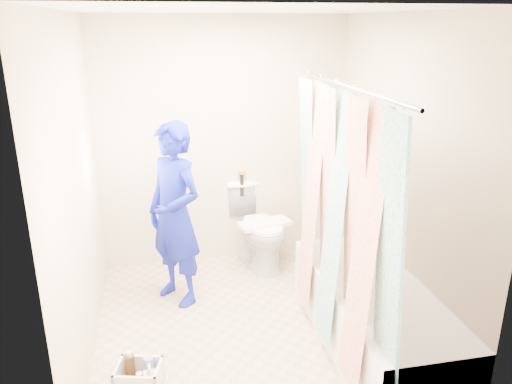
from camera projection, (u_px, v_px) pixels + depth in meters
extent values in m
plane|color=tan|center=(250.00, 326.00, 4.02)|extent=(2.60, 2.60, 0.00)
cube|color=white|center=(249.00, 10.00, 3.25)|extent=(2.40, 2.60, 0.02)
cube|color=#BEB492|center=(224.00, 144.00, 4.84)|extent=(2.40, 0.02, 2.40)
cube|color=#BEB492|center=(300.00, 266.00, 2.43)|extent=(2.40, 0.02, 2.40)
cube|color=#BEB492|center=(77.00, 196.00, 3.40)|extent=(0.02, 2.60, 2.40)
cube|color=#BEB492|center=(401.00, 175.00, 3.86)|extent=(0.02, 2.60, 2.40)
cube|color=white|center=(373.00, 316.00, 3.71)|extent=(0.70, 1.75, 0.50)
cube|color=white|center=(375.00, 291.00, 3.64)|extent=(0.58, 1.63, 0.06)
cylinder|color=silver|center=(344.00, 86.00, 3.10)|extent=(0.02, 1.90, 0.02)
cube|color=white|center=(336.00, 224.00, 3.40)|extent=(0.06, 1.75, 1.80)
imported|color=white|center=(259.00, 226.00, 4.95)|extent=(0.62, 0.88, 0.82)
cube|color=white|center=(265.00, 224.00, 4.81)|extent=(0.54, 0.32, 0.04)
cylinder|color=black|center=(242.00, 185.00, 4.98)|extent=(0.04, 0.04, 0.24)
cylinder|color=gold|center=(242.00, 172.00, 4.94)|extent=(0.07, 0.07, 0.03)
cylinder|color=silver|center=(256.00, 185.00, 5.05)|extent=(0.03, 0.03, 0.20)
imported|color=navy|center=(175.00, 215.00, 4.18)|extent=(0.65, 0.69, 1.58)
cube|color=silver|center=(119.00, 376.00, 3.32)|extent=(0.08, 0.23, 0.18)
cube|color=silver|center=(159.00, 378.00, 3.31)|extent=(0.08, 0.23, 0.18)
cube|color=silver|center=(143.00, 366.00, 3.42)|extent=(0.29, 0.09, 0.18)
cylinder|color=#43250D|center=(130.00, 368.00, 3.34)|extent=(0.07, 0.07, 0.20)
cylinder|color=silver|center=(149.00, 369.00, 3.35)|extent=(0.06, 0.06, 0.18)
cylinder|color=beige|center=(140.00, 381.00, 3.27)|extent=(0.04, 0.04, 0.13)
cylinder|color=gold|center=(126.00, 382.00, 3.26)|extent=(0.06, 0.06, 0.01)
imported|color=silver|center=(150.00, 377.00, 3.26)|extent=(0.09, 0.09, 0.19)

